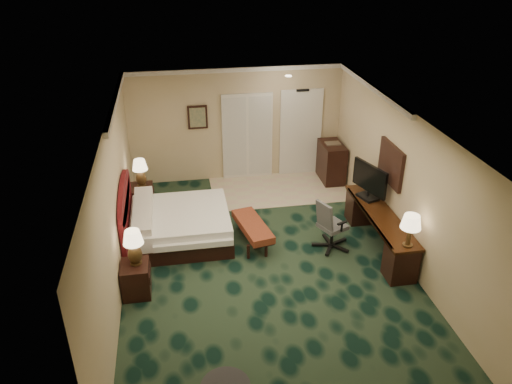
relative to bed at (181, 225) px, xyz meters
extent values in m
cube|color=black|center=(1.46, -1.15, -0.30)|extent=(5.00, 7.50, 0.00)
cube|color=silver|center=(1.46, -1.15, 2.40)|extent=(5.00, 7.50, 0.00)
cube|color=tan|center=(1.46, 2.60, 1.05)|extent=(5.00, 0.00, 2.70)
cube|color=tan|center=(1.46, -4.90, 1.05)|extent=(5.00, 0.00, 2.70)
cube|color=tan|center=(-1.04, -1.15, 1.05)|extent=(0.00, 7.50, 2.70)
cube|color=tan|center=(3.96, -1.15, 1.05)|extent=(0.00, 7.50, 2.70)
cube|color=beige|center=(2.36, 1.75, -0.29)|extent=(3.20, 1.70, 0.01)
cube|color=silver|center=(3.01, 2.57, 0.75)|extent=(1.02, 0.06, 2.18)
cube|color=#BCBCBC|center=(1.71, 2.56, 0.75)|extent=(1.20, 0.06, 2.10)
cube|color=#4E6455|center=(0.56, 2.56, 1.30)|extent=(0.45, 0.06, 0.55)
cube|color=white|center=(3.92, -0.55, 1.25)|extent=(0.05, 0.95, 0.75)
cube|color=white|center=(0.00, 0.00, 0.00)|extent=(1.87, 1.74, 0.59)
cube|color=black|center=(-0.79, -1.56, -0.01)|extent=(0.45, 0.52, 0.57)
cube|color=black|center=(-0.78, 1.21, 0.00)|extent=(0.48, 0.55, 0.60)
cube|color=maroon|center=(1.36, -0.35, -0.09)|extent=(0.67, 1.31, 0.42)
cube|color=black|center=(3.68, -0.92, 0.06)|extent=(0.53, 2.48, 0.72)
cube|color=black|center=(3.66, -0.27, 0.78)|extent=(0.37, 0.89, 0.71)
cube|color=black|center=(3.67, 2.05, 0.17)|extent=(0.49, 0.88, 0.93)
camera|label=1|loc=(0.04, -8.42, 5.04)|focal=35.00mm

